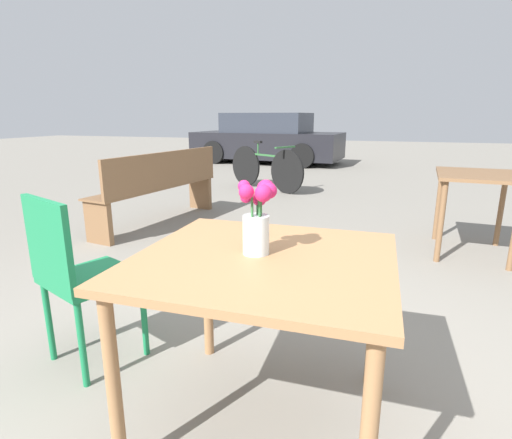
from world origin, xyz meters
name	(u,v)px	position (x,y,z in m)	size (l,w,h in m)	color
ground_plane	(263,420)	(0.00, 0.00, 0.00)	(40.00, 40.00, 0.00)	gray
table_front	(264,279)	(0.00, 0.00, 0.64)	(0.96, 0.91, 0.73)	#9E7047
flower_vase	(257,221)	(-0.03, 0.02, 0.86)	(0.15, 0.15, 0.29)	silver
cafe_chair	(76,271)	(-0.99, 0.10, 0.51)	(0.52, 0.52, 0.89)	#197A47
bench_near	(161,184)	(-2.04, 2.66, 0.47)	(0.65, 1.92, 0.85)	brown
table_back	(477,187)	(1.21, 2.62, 0.62)	(0.74, 0.88, 0.75)	brown
bicycle	(265,168)	(-1.55, 5.23, 0.37)	(1.53, 0.91, 0.83)	black
parked_car	(267,139)	(-2.66, 9.17, 0.62)	(4.05, 1.95, 1.31)	black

